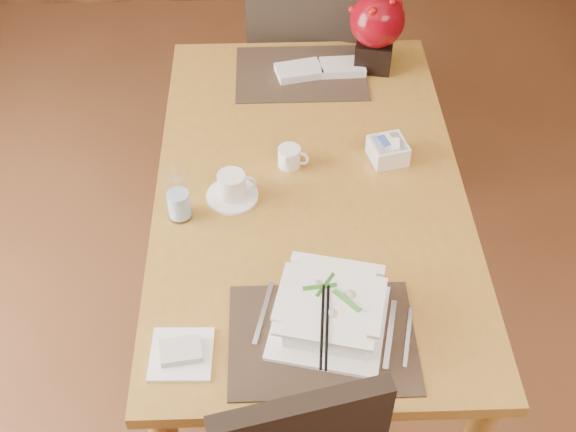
{
  "coord_description": "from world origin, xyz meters",
  "views": [
    {
      "loc": [
        -0.12,
        -0.94,
        2.21
      ],
      "look_at": [
        -0.07,
        0.35,
        0.87
      ],
      "focal_mm": 45.0,
      "sensor_mm": 36.0,
      "label": 1
    }
  ],
  "objects_px": {
    "coffee_cup": "(232,188)",
    "sugar_caddy": "(388,151)",
    "creamer_jug": "(289,157)",
    "water_glass": "(178,195)",
    "soup_setting": "(330,312)",
    "bread_plate": "(182,354)",
    "dining_table": "(309,206)",
    "far_chair": "(317,46)",
    "berry_decor": "(377,27)"
  },
  "relations": [
    {
      "from": "coffee_cup",
      "to": "sugar_caddy",
      "type": "distance_m",
      "value": 0.49
    },
    {
      "from": "coffee_cup",
      "to": "creamer_jug",
      "type": "xyz_separation_m",
      "value": [
        0.17,
        0.13,
        -0.01
      ]
    },
    {
      "from": "dining_table",
      "to": "creamer_jug",
      "type": "xyz_separation_m",
      "value": [
        -0.06,
        0.08,
        0.13
      ]
    },
    {
      "from": "dining_table",
      "to": "far_chair",
      "type": "xyz_separation_m",
      "value": [
        0.08,
        0.94,
        -0.04
      ]
    },
    {
      "from": "coffee_cup",
      "to": "water_glass",
      "type": "relative_size",
      "value": 0.94
    },
    {
      "from": "coffee_cup",
      "to": "water_glass",
      "type": "height_order",
      "value": "water_glass"
    },
    {
      "from": "water_glass",
      "to": "bread_plate",
      "type": "bearing_deg",
      "value": -85.75
    },
    {
      "from": "water_glass",
      "to": "far_chair",
      "type": "bearing_deg",
      "value": 66.77
    },
    {
      "from": "water_glass",
      "to": "berry_decor",
      "type": "xyz_separation_m",
      "value": [
        0.62,
        0.71,
        0.08
      ]
    },
    {
      "from": "dining_table",
      "to": "water_glass",
      "type": "relative_size",
      "value": 9.42
    },
    {
      "from": "dining_table",
      "to": "water_glass",
      "type": "xyz_separation_m",
      "value": [
        -0.37,
        -0.12,
        0.18
      ]
    },
    {
      "from": "coffee_cup",
      "to": "bread_plate",
      "type": "xyz_separation_m",
      "value": [
        -0.11,
        -0.53,
        -0.03
      ]
    },
    {
      "from": "bread_plate",
      "to": "sugar_caddy",
      "type": "bearing_deg",
      "value": 49.85
    },
    {
      "from": "creamer_jug",
      "to": "berry_decor",
      "type": "relative_size",
      "value": 0.32
    },
    {
      "from": "water_glass",
      "to": "creamer_jug",
      "type": "relative_size",
      "value": 1.82
    },
    {
      "from": "dining_table",
      "to": "berry_decor",
      "type": "distance_m",
      "value": 0.69
    },
    {
      "from": "creamer_jug",
      "to": "sugar_caddy",
      "type": "xyz_separation_m",
      "value": [
        0.3,
        0.02,
        -0.0
      ]
    },
    {
      "from": "soup_setting",
      "to": "bread_plate",
      "type": "distance_m",
      "value": 0.37
    },
    {
      "from": "sugar_caddy",
      "to": "bread_plate",
      "type": "relative_size",
      "value": 0.71
    },
    {
      "from": "dining_table",
      "to": "soup_setting",
      "type": "bearing_deg",
      "value": -87.92
    },
    {
      "from": "water_glass",
      "to": "coffee_cup",
      "type": "bearing_deg",
      "value": 25.73
    },
    {
      "from": "coffee_cup",
      "to": "water_glass",
      "type": "distance_m",
      "value": 0.17
    },
    {
      "from": "creamer_jug",
      "to": "berry_decor",
      "type": "bearing_deg",
      "value": 76.4
    },
    {
      "from": "berry_decor",
      "to": "far_chair",
      "type": "xyz_separation_m",
      "value": [
        -0.17,
        0.35,
        -0.29
      ]
    },
    {
      "from": "soup_setting",
      "to": "creamer_jug",
      "type": "distance_m",
      "value": 0.6
    },
    {
      "from": "coffee_cup",
      "to": "water_glass",
      "type": "bearing_deg",
      "value": -154.27
    },
    {
      "from": "soup_setting",
      "to": "berry_decor",
      "type": "distance_m",
      "value": 1.13
    },
    {
      "from": "soup_setting",
      "to": "sugar_caddy",
      "type": "relative_size",
      "value": 3.13
    },
    {
      "from": "coffee_cup",
      "to": "far_chair",
      "type": "bearing_deg",
      "value": 72.59
    },
    {
      "from": "water_glass",
      "to": "far_chair",
      "type": "distance_m",
      "value": 1.17
    },
    {
      "from": "dining_table",
      "to": "creamer_jug",
      "type": "height_order",
      "value": "creamer_jug"
    },
    {
      "from": "bread_plate",
      "to": "dining_table",
      "type": "bearing_deg",
      "value": 60.13
    },
    {
      "from": "water_glass",
      "to": "sugar_caddy",
      "type": "distance_m",
      "value": 0.65
    },
    {
      "from": "coffee_cup",
      "to": "far_chair",
      "type": "relative_size",
      "value": 0.14
    },
    {
      "from": "berry_decor",
      "to": "far_chair",
      "type": "bearing_deg",
      "value": 116.17
    },
    {
      "from": "coffee_cup",
      "to": "berry_decor",
      "type": "relative_size",
      "value": 0.55
    },
    {
      "from": "dining_table",
      "to": "water_glass",
      "type": "distance_m",
      "value": 0.43
    },
    {
      "from": "far_chair",
      "to": "water_glass",
      "type": "bearing_deg",
      "value": 82.68
    },
    {
      "from": "soup_setting",
      "to": "bread_plate",
      "type": "bearing_deg",
      "value": -154.49
    },
    {
      "from": "water_glass",
      "to": "berry_decor",
      "type": "bearing_deg",
      "value": 48.76
    },
    {
      "from": "coffee_cup",
      "to": "berry_decor",
      "type": "distance_m",
      "value": 0.81
    },
    {
      "from": "coffee_cup",
      "to": "sugar_caddy",
      "type": "xyz_separation_m",
      "value": [
        0.47,
        0.15,
        -0.01
      ]
    },
    {
      "from": "water_glass",
      "to": "dining_table",
      "type": "bearing_deg",
      "value": 18.32
    },
    {
      "from": "creamer_jug",
      "to": "sugar_caddy",
      "type": "distance_m",
      "value": 0.3
    },
    {
      "from": "dining_table",
      "to": "coffee_cup",
      "type": "xyz_separation_m",
      "value": [
        -0.23,
        -0.05,
        0.13
      ]
    },
    {
      "from": "creamer_jug",
      "to": "sugar_caddy",
      "type": "bearing_deg",
      "value": 21.38
    },
    {
      "from": "water_glass",
      "to": "bread_plate",
      "type": "relative_size",
      "value": 1.08
    },
    {
      "from": "water_glass",
      "to": "far_chair",
      "type": "height_order",
      "value": "far_chair"
    },
    {
      "from": "bread_plate",
      "to": "soup_setting",
      "type": "bearing_deg",
      "value": 11.89
    },
    {
      "from": "far_chair",
      "to": "coffee_cup",
      "type": "bearing_deg",
      "value": 88.5
    }
  ]
}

